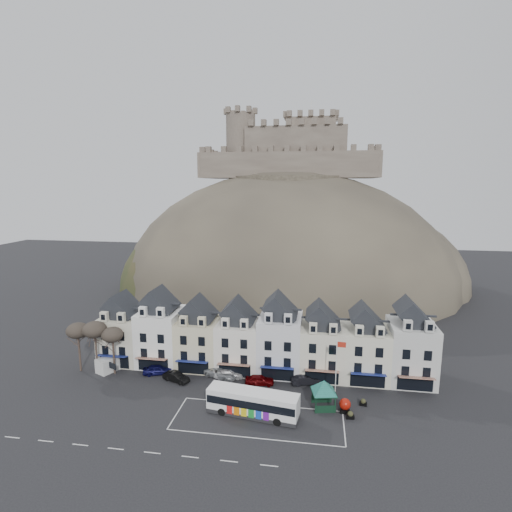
{
  "coord_description": "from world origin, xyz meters",
  "views": [
    {
      "loc": [
        9.16,
        -45.54,
        30.37
      ],
      "look_at": [
        -1.88,
        24.0,
        17.59
      ],
      "focal_mm": 28.0,
      "sensor_mm": 36.0,
      "label": 1
    }
  ],
  "objects": [
    {
      "name": "tree_left_near",
      "position": [
        -23.0,
        10.5,
        6.55
      ],
      "size": [
        3.43,
        3.43,
        7.84
      ],
      "color": "#3C2E26",
      "rests_on": "ground"
    },
    {
      "name": "townhouse_terrace",
      "position": [
        0.15,
        15.97,
        5.3
      ],
      "size": [
        54.4,
        9.35,
        11.8
      ],
      "color": "beige",
      "rests_on": "ground"
    },
    {
      "name": "coach_bay_markings",
      "position": [
        2.0,
        1.25,
        0.0
      ],
      "size": [
        22.0,
        7.5,
        0.01
      ],
      "primitive_type": "cube",
      "color": "silver",
      "rests_on": "ground"
    },
    {
      "name": "car_maroon",
      "position": [
        0.8,
        10.59,
        0.75
      ],
      "size": [
        4.58,
        2.2,
        1.51
      ],
      "primitive_type": "imported",
      "rotation": [
        0.0,
        0.0,
        1.67
      ],
      "color": "#4F0406",
      "rests_on": "ground"
    },
    {
      "name": "castle",
      "position": [
        0.51,
        75.93,
        40.19
      ],
      "size": [
        50.2,
        22.2,
        22.0
      ],
      "color": "brown",
      "rests_on": "ground"
    },
    {
      "name": "planter_west",
      "position": [
        13.9,
        3.5,
        0.5
      ],
      "size": [
        1.08,
        0.73,
        1.04
      ],
      "rotation": [
        0.0,
        0.0,
        0.08
      ],
      "color": "black",
      "rests_on": "ground"
    },
    {
      "name": "red_buoy",
      "position": [
        13.28,
        5.0,
        0.98
      ],
      "size": [
        1.54,
        1.54,
        1.91
      ],
      "rotation": [
        0.0,
        0.0,
        -0.05
      ],
      "color": "black",
      "rests_on": "ground"
    },
    {
      "name": "bus_shelter",
      "position": [
        10.43,
        5.59,
        3.13
      ],
      "size": [
        6.23,
        6.23,
        4.03
      ],
      "rotation": [
        0.0,
        0.0,
        0.2
      ],
      "color": "black",
      "rests_on": "ground"
    },
    {
      "name": "car_silver",
      "position": [
        -5.6,
        12.0,
        0.77
      ],
      "size": [
        5.96,
        4.21,
        1.53
      ],
      "primitive_type": "imported",
      "rotation": [
        0.0,
        0.0,
        1.23
      ],
      "color": "#93969A",
      "rests_on": "ground"
    },
    {
      "name": "car_white",
      "position": [
        -4.4,
        12.0,
        0.69
      ],
      "size": [
        5.01,
        2.7,
        1.38
      ],
      "primitive_type": "imported",
      "rotation": [
        0.0,
        0.0,
        1.74
      ],
      "color": "silver",
      "rests_on": "ground"
    },
    {
      "name": "tree_left_far",
      "position": [
        -29.0,
        10.5,
        6.9
      ],
      "size": [
        3.61,
        3.61,
        8.24
      ],
      "color": "#3C2E26",
      "rests_on": "ground"
    },
    {
      "name": "white_van",
      "position": [
        -24.07,
        11.89,
        1.18
      ],
      "size": [
        4.21,
        5.63,
        2.36
      ],
      "rotation": [
        0.0,
        0.0,
        -0.43
      ],
      "color": "silver",
      "rests_on": "ground"
    },
    {
      "name": "bus",
      "position": [
        1.13,
        2.28,
        1.91
      ],
      "size": [
        12.52,
        4.6,
        3.46
      ],
      "rotation": [
        0.0,
        0.0,
        -0.15
      ],
      "color": "#262628",
      "rests_on": "ground"
    },
    {
      "name": "car_black",
      "position": [
        -12.18,
        9.5,
        0.73
      ],
      "size": [
        4.67,
        3.03,
        1.45
      ],
      "primitive_type": "imported",
      "rotation": [
        0.0,
        0.0,
        1.2
      ],
      "color": "black",
      "rests_on": "ground"
    },
    {
      "name": "planter_east",
      "position": [
        15.91,
        7.0,
        0.48
      ],
      "size": [
        1.08,
        0.7,
        1.0
      ],
      "rotation": [
        0.0,
        0.0,
        -0.19
      ],
      "color": "black",
      "rests_on": "ground"
    },
    {
      "name": "tree_left_mid",
      "position": [
        -26.0,
        10.5,
        7.24
      ],
      "size": [
        3.78,
        3.78,
        8.64
      ],
      "color": "#3C2E26",
      "rests_on": "ground"
    },
    {
      "name": "flagpole",
      "position": [
        12.2,
        8.15,
        5.12
      ],
      "size": [
        1.3,
        0.19,
        8.96
      ],
      "rotation": [
        0.0,
        0.0,
        -0.08
      ],
      "color": "silver",
      "rests_on": "ground"
    },
    {
      "name": "car_charcoal",
      "position": [
        7.76,
        11.8,
        0.73
      ],
      "size": [
        4.69,
        2.87,
        1.46
      ],
      "primitive_type": "imported",
      "rotation": [
        0.0,
        0.0,
        1.89
      ],
      "color": "black",
      "rests_on": "ground"
    },
    {
      "name": "castle_hill",
      "position": [
        1.25,
        68.95,
        0.11
      ],
      "size": [
        100.0,
        76.0,
        68.0
      ],
      "color": "#37322A",
      "rests_on": "ground"
    },
    {
      "name": "ground",
      "position": [
        0.0,
        0.0,
        0.0
      ],
      "size": [
        300.0,
        300.0,
        0.0
      ],
      "primitive_type": "plane",
      "color": "black",
      "rests_on": "ground"
    },
    {
      "name": "car_navy",
      "position": [
        -16.0,
        11.33,
        0.78
      ],
      "size": [
        4.94,
        3.07,
        1.57
      ],
      "primitive_type": "imported",
      "rotation": [
        0.0,
        0.0,
        1.86
      ],
      "color": "#0D0D41",
      "rests_on": "ground"
    }
  ]
}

